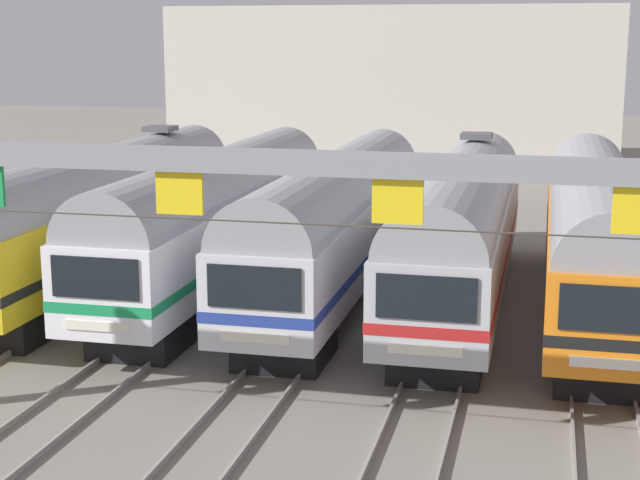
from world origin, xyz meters
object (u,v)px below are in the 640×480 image
Objects in this scene: commuter_train_white at (217,214)px; commuter_train_stainless at (462,224)px; commuter_train_silver at (336,219)px; catenary_gantry at (180,214)px; commuter_train_yellow at (105,209)px; commuter_train_orange at (596,230)px.

commuter_train_stainless reaches higher than commuter_train_white.
catenary_gantry is (0.00, -13.49, 2.55)m from commuter_train_silver.
commuter_train_orange is at bearing -0.02° from commuter_train_yellow.
commuter_train_white is at bearing -179.97° from commuter_train_stainless.
commuter_train_orange is at bearing 59.18° from catenary_gantry.
catenary_gantry is (-4.03, -13.50, 2.55)m from commuter_train_stainless.
commuter_train_yellow is at bearing 180.00° from commuter_train_stainless.
catenary_gantry reaches higher than commuter_train_yellow.
commuter_train_white is at bearing 180.00° from commuter_train_orange.
commuter_train_yellow is 1.00× the size of commuter_train_silver.
catenary_gantry is (4.03, -13.49, 2.55)m from commuter_train_white.
commuter_train_stainless is (8.05, 0.00, 0.00)m from commuter_train_white.
commuter_train_stainless is at bearing 73.40° from catenary_gantry.
commuter_train_yellow is at bearing 179.98° from commuter_train_orange.
commuter_train_stainless is 14.32m from catenary_gantry.
commuter_train_white is 1.00× the size of commuter_train_orange.
commuter_train_yellow reaches higher than commuter_train_white.
commuter_train_white and commuter_train_orange have the same top height.
commuter_train_white is 1.00× the size of commuter_train_stainless.
commuter_train_orange is (8.05, 0.00, 0.00)m from commuter_train_silver.
commuter_train_stainless is (12.08, 0.00, 0.00)m from commuter_train_yellow.
commuter_train_yellow reaches higher than commuter_train_orange.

